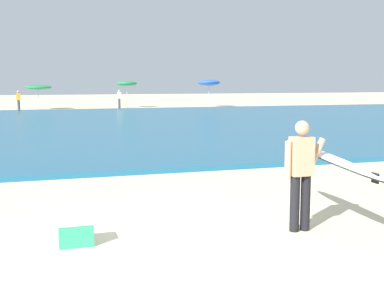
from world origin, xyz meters
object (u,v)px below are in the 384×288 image
(surfer_with_board, at_px, (315,165))
(beachgoer_near_row_mid, at_px, (119,98))
(beachgoer_near_row_left, at_px, (19,100))
(cooler_box, at_px, (76,232))
(beach_umbrella_1, at_px, (38,87))
(beach_umbrella_2, at_px, (127,84))
(beach_umbrella_3, at_px, (209,83))

(surfer_with_board, xyz_separation_m, beachgoer_near_row_mid, (2.31, 35.69, -0.19))
(surfer_with_board, bearing_deg, beachgoer_near_row_left, 99.51)
(cooler_box, bearing_deg, beachgoer_near_row_left, 93.59)
(surfer_with_board, height_order, beach_umbrella_1, beach_umbrella_1)
(beach_umbrella_1, bearing_deg, beachgoer_near_row_mid, 0.11)
(beach_umbrella_1, height_order, cooler_box, beach_umbrella_1)
(surfer_with_board, relative_size, beach_umbrella_2, 1.21)
(surfer_with_board, bearing_deg, beach_umbrella_3, 73.76)
(beach_umbrella_3, height_order, beachgoer_near_row_mid, beach_umbrella_3)
(beach_umbrella_1, xyz_separation_m, cooler_box, (0.65, -35.36, -1.64))
(beachgoer_near_row_left, xyz_separation_m, beachgoer_near_row_mid, (8.11, 1.13, 0.00))
(beachgoer_near_row_left, xyz_separation_m, cooler_box, (2.15, -34.24, -0.66))
(beach_umbrella_3, distance_m, cooler_box, 37.52)
(beach_umbrella_2, bearing_deg, surfer_with_board, -94.83)
(beach_umbrella_1, bearing_deg, beach_umbrella_3, -2.19)
(beach_umbrella_2, bearing_deg, beachgoer_near_row_left, -169.16)
(beachgoer_near_row_mid, xyz_separation_m, cooler_box, (-5.96, -35.37, -0.66))
(beach_umbrella_3, bearing_deg, surfer_with_board, -106.24)
(beach_umbrella_3, relative_size, beachgoer_near_row_left, 1.57)
(beach_umbrella_3, xyz_separation_m, cooler_box, (-13.88, -34.80, -1.98))
(beachgoer_near_row_left, height_order, cooler_box, beachgoer_near_row_left)
(surfer_with_board, bearing_deg, cooler_box, 174.91)
(surfer_with_board, xyz_separation_m, beach_umbrella_3, (10.23, 35.12, 1.13))
(beach_umbrella_3, bearing_deg, beachgoer_near_row_left, -178.00)
(cooler_box, bearing_deg, surfer_with_board, -5.09)
(beach_umbrella_1, relative_size, beach_umbrella_2, 0.92)
(beachgoer_near_row_mid, bearing_deg, beach_umbrella_1, -179.89)
(beach_umbrella_2, bearing_deg, beachgoer_near_row_mid, -143.01)
(beachgoer_near_row_left, height_order, beachgoer_near_row_mid, same)
(beach_umbrella_3, bearing_deg, beach_umbrella_2, 170.99)
(surfer_with_board, height_order, beach_umbrella_2, beach_umbrella_2)
(beach_umbrella_1, bearing_deg, cooler_box, -88.94)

